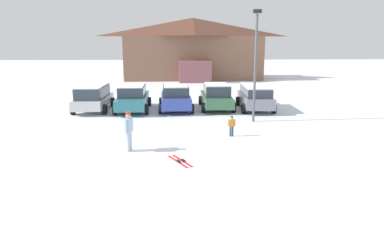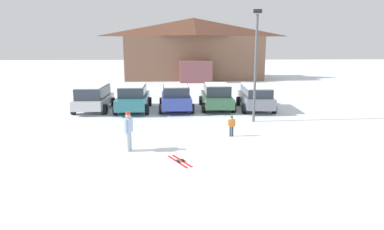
{
  "view_description": "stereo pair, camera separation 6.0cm",
  "coord_description": "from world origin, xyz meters",
  "px_view_note": "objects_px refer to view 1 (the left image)",
  "views": [
    {
      "loc": [
        0.59,
        -11.02,
        4.44
      ],
      "look_at": [
        1.36,
        5.39,
        0.95
      ],
      "focal_mm": 32.0,
      "sensor_mm": 36.0,
      "label": 1
    },
    {
      "loc": [
        0.65,
        -11.03,
        4.44
      ],
      "look_at": [
        1.36,
        5.39,
        0.95
      ],
      "focal_mm": 32.0,
      "sensor_mm": 36.0,
      "label": 2
    }
  ],
  "objects_px": {
    "ski_lodge": "(193,48)",
    "parked_blue_hatchback": "(176,97)",
    "parked_silver_wagon": "(93,97)",
    "parked_grey_wagon": "(255,97)",
    "pair_of_skis": "(180,161)",
    "skier_child_in_orange_jacket": "(232,125)",
    "parked_teal_hatchback": "(133,98)",
    "lamp_post": "(255,61)",
    "skier_adult_in_blue_parka": "(129,129)",
    "parked_green_coupe": "(216,96)"
  },
  "relations": [
    {
      "from": "parked_blue_hatchback",
      "to": "pair_of_skis",
      "type": "relative_size",
      "value": 2.89
    },
    {
      "from": "parked_blue_hatchback",
      "to": "skier_child_in_orange_jacket",
      "type": "relative_size",
      "value": 4.43
    },
    {
      "from": "ski_lodge",
      "to": "skier_child_in_orange_jacket",
      "type": "bearing_deg",
      "value": -88.88
    },
    {
      "from": "parked_teal_hatchback",
      "to": "parked_blue_hatchback",
      "type": "bearing_deg",
      "value": 0.27
    },
    {
      "from": "parked_teal_hatchback",
      "to": "lamp_post",
      "type": "height_order",
      "value": "lamp_post"
    },
    {
      "from": "parked_silver_wagon",
      "to": "parked_grey_wagon",
      "type": "height_order",
      "value": "parked_silver_wagon"
    },
    {
      "from": "parked_silver_wagon",
      "to": "skier_adult_in_blue_parka",
      "type": "height_order",
      "value": "parked_silver_wagon"
    },
    {
      "from": "pair_of_skis",
      "to": "parked_green_coupe",
      "type": "bearing_deg",
      "value": 76.21
    },
    {
      "from": "pair_of_skis",
      "to": "skier_child_in_orange_jacket",
      "type": "bearing_deg",
      "value": 54.12
    },
    {
      "from": "ski_lodge",
      "to": "lamp_post",
      "type": "xyz_separation_m",
      "value": [
        2.3,
        -24.24,
        -0.3
      ]
    },
    {
      "from": "parked_grey_wagon",
      "to": "skier_adult_in_blue_parka",
      "type": "xyz_separation_m",
      "value": [
        -7.29,
        -8.8,
        0.07
      ]
    },
    {
      "from": "parked_silver_wagon",
      "to": "parked_blue_hatchback",
      "type": "relative_size",
      "value": 1.0
    },
    {
      "from": "parked_blue_hatchback",
      "to": "parked_silver_wagon",
      "type": "bearing_deg",
      "value": 179.12
    },
    {
      "from": "ski_lodge",
      "to": "pair_of_skis",
      "type": "xyz_separation_m",
      "value": [
        -1.99,
        -30.84,
        -3.73
      ]
    },
    {
      "from": "ski_lodge",
      "to": "skier_child_in_orange_jacket",
      "type": "relative_size",
      "value": 17.22
    },
    {
      "from": "parked_silver_wagon",
      "to": "parked_teal_hatchback",
      "type": "xyz_separation_m",
      "value": [
        2.61,
        -0.1,
        -0.05
      ]
    },
    {
      "from": "ski_lodge",
      "to": "parked_green_coupe",
      "type": "distance_m",
      "value": 20.42
    },
    {
      "from": "parked_silver_wagon",
      "to": "lamp_post",
      "type": "xyz_separation_m",
      "value": [
        9.9,
        -3.7,
        2.55
      ]
    },
    {
      "from": "lamp_post",
      "to": "skier_adult_in_blue_parka",
      "type": "bearing_deg",
      "value": -140.89
    },
    {
      "from": "ski_lodge",
      "to": "skier_child_in_orange_jacket",
      "type": "height_order",
      "value": "ski_lodge"
    },
    {
      "from": "ski_lodge",
      "to": "parked_grey_wagon",
      "type": "relative_size",
      "value": 3.65
    },
    {
      "from": "parked_silver_wagon",
      "to": "parked_teal_hatchback",
      "type": "relative_size",
      "value": 0.91
    },
    {
      "from": "parked_green_coupe",
      "to": "skier_child_in_orange_jacket",
      "type": "distance_m",
      "value": 7.16
    },
    {
      "from": "skier_child_in_orange_jacket",
      "to": "lamp_post",
      "type": "bearing_deg",
      "value": 60.4
    },
    {
      "from": "parked_blue_hatchback",
      "to": "lamp_post",
      "type": "height_order",
      "value": "lamp_post"
    },
    {
      "from": "parked_silver_wagon",
      "to": "parked_green_coupe",
      "type": "height_order",
      "value": "parked_green_coupe"
    },
    {
      "from": "ski_lodge",
      "to": "parked_grey_wagon",
      "type": "bearing_deg",
      "value": -81.16
    },
    {
      "from": "ski_lodge",
      "to": "parked_blue_hatchback",
      "type": "xyz_separation_m",
      "value": [
        -2.15,
        -20.62,
        -2.91
      ]
    },
    {
      "from": "pair_of_skis",
      "to": "parked_grey_wagon",
      "type": "bearing_deg",
      "value": 63.01
    },
    {
      "from": "parked_green_coupe",
      "to": "ski_lodge",
      "type": "bearing_deg",
      "value": 91.77
    },
    {
      "from": "parked_silver_wagon",
      "to": "parked_grey_wagon",
      "type": "relative_size",
      "value": 0.94
    },
    {
      "from": "parked_blue_hatchback",
      "to": "skier_adult_in_blue_parka",
      "type": "xyz_separation_m",
      "value": [
        -1.93,
        -8.81,
        0.09
      ]
    },
    {
      "from": "skier_child_in_orange_jacket",
      "to": "parked_green_coupe",
      "type": "bearing_deg",
      "value": 89.3
    },
    {
      "from": "parked_grey_wagon",
      "to": "skier_adult_in_blue_parka",
      "type": "height_order",
      "value": "skier_adult_in_blue_parka"
    },
    {
      "from": "parked_teal_hatchback",
      "to": "parked_grey_wagon",
      "type": "xyz_separation_m",
      "value": [
        8.2,
        0.01,
        0.02
      ]
    },
    {
      "from": "parked_silver_wagon",
      "to": "parked_grey_wagon",
      "type": "bearing_deg",
      "value": -0.48
    },
    {
      "from": "ski_lodge",
      "to": "parked_blue_hatchback",
      "type": "height_order",
      "value": "ski_lodge"
    },
    {
      "from": "pair_of_skis",
      "to": "lamp_post",
      "type": "xyz_separation_m",
      "value": [
        4.29,
        6.59,
        3.43
      ]
    },
    {
      "from": "parked_green_coupe",
      "to": "parked_grey_wagon",
      "type": "bearing_deg",
      "value": -9.48
    },
    {
      "from": "parked_teal_hatchback",
      "to": "ski_lodge",
      "type": "bearing_deg",
      "value": 76.4
    },
    {
      "from": "ski_lodge",
      "to": "parked_blue_hatchback",
      "type": "distance_m",
      "value": 20.94
    },
    {
      "from": "parked_grey_wagon",
      "to": "parked_silver_wagon",
      "type": "bearing_deg",
      "value": 179.52
    },
    {
      "from": "parked_grey_wagon",
      "to": "skier_child_in_orange_jacket",
      "type": "relative_size",
      "value": 4.71
    },
    {
      "from": "skier_adult_in_blue_parka",
      "to": "lamp_post",
      "type": "relative_size",
      "value": 0.27
    },
    {
      "from": "skier_child_in_orange_jacket",
      "to": "skier_adult_in_blue_parka",
      "type": "distance_m",
      "value": 5.08
    },
    {
      "from": "parked_teal_hatchback",
      "to": "parked_green_coupe",
      "type": "height_order",
      "value": "same"
    },
    {
      "from": "ski_lodge",
      "to": "parked_green_coupe",
      "type": "bearing_deg",
      "value": -88.23
    },
    {
      "from": "lamp_post",
      "to": "pair_of_skis",
      "type": "bearing_deg",
      "value": -123.03
    },
    {
      "from": "ski_lodge",
      "to": "parked_teal_hatchback",
      "type": "bearing_deg",
      "value": -103.6
    },
    {
      "from": "parked_blue_hatchback",
      "to": "lamp_post",
      "type": "relative_size",
      "value": 0.71
    }
  ]
}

